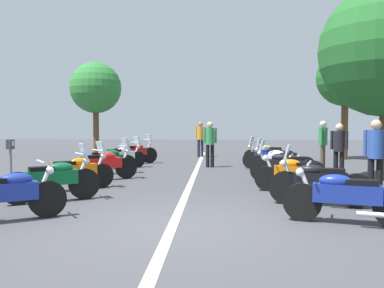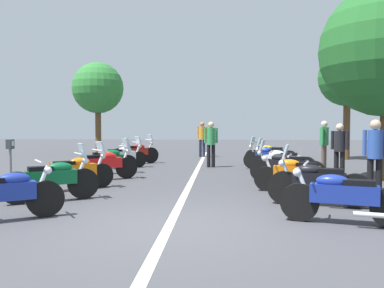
# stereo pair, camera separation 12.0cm
# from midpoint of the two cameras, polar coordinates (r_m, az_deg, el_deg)

# --- Properties ---
(ground_plane) EXTENTS (80.00, 80.00, 0.00)m
(ground_plane) POSITION_cam_midpoint_polar(r_m,az_deg,el_deg) (6.68, -2.73, -11.37)
(ground_plane) COLOR #424247
(lane_centre_stripe) EXTENTS (23.70, 0.16, 0.01)m
(lane_centre_stripe) POSITION_cam_midpoint_polar(r_m,az_deg,el_deg) (12.73, 0.45, -4.66)
(lane_centre_stripe) COLOR beige
(lane_centre_stripe) RESTS_ON ground_plane
(motorcycle_left_row_0) EXTENTS (1.24, 1.74, 1.00)m
(motorcycle_left_row_0) POSITION_cam_midpoint_polar(r_m,az_deg,el_deg) (7.60, -24.23, -6.37)
(motorcycle_left_row_0) COLOR black
(motorcycle_left_row_0) RESTS_ON ground_plane
(motorcycle_left_row_1) EXTENTS (1.23, 1.76, 1.23)m
(motorcycle_left_row_1) POSITION_cam_midpoint_polar(r_m,az_deg,el_deg) (9.19, -18.42, -4.64)
(motorcycle_left_row_1) COLOR black
(motorcycle_left_row_1) RESTS_ON ground_plane
(motorcycle_left_row_2) EXTENTS (1.50, 1.71, 1.20)m
(motorcycle_left_row_2) POSITION_cam_midpoint_polar(r_m,az_deg,el_deg) (10.66, -15.73, -3.69)
(motorcycle_left_row_2) COLOR black
(motorcycle_left_row_2) RESTS_ON ground_plane
(motorcycle_left_row_3) EXTENTS (1.33, 1.89, 1.21)m
(motorcycle_left_row_3) POSITION_cam_midpoint_polar(r_m,az_deg,el_deg) (12.39, -11.99, -2.75)
(motorcycle_left_row_3) COLOR black
(motorcycle_left_row_3) RESTS_ON ground_plane
(motorcycle_left_row_4) EXTENTS (1.17, 1.81, 1.20)m
(motorcycle_left_row_4) POSITION_cam_midpoint_polar(r_m,az_deg,el_deg) (13.91, -11.32, -2.21)
(motorcycle_left_row_4) COLOR black
(motorcycle_left_row_4) RESTS_ON ground_plane
(motorcycle_left_row_5) EXTENTS (1.43, 1.74, 1.20)m
(motorcycle_left_row_5) POSITION_cam_midpoint_polar(r_m,az_deg,el_deg) (15.62, -9.57, -1.67)
(motorcycle_left_row_5) COLOR black
(motorcycle_left_row_5) RESTS_ON ground_plane
(motorcycle_left_row_6) EXTENTS (1.35, 1.83, 1.23)m
(motorcycle_left_row_6) POSITION_cam_midpoint_polar(r_m,az_deg,el_deg) (17.32, -7.66, -1.18)
(motorcycle_left_row_6) COLOR black
(motorcycle_left_row_6) RESTS_ON ground_plane
(motorcycle_right_row_0) EXTENTS (0.89, 1.99, 1.00)m
(motorcycle_right_row_0) POSITION_cam_midpoint_polar(r_m,az_deg,el_deg) (7.17, 20.64, -6.84)
(motorcycle_right_row_0) COLOR black
(motorcycle_right_row_0) RESTS_ON ground_plane
(motorcycle_right_row_1) EXTENTS (0.85, 2.00, 1.23)m
(motorcycle_right_row_1) POSITION_cam_midpoint_polar(r_m,az_deg,el_deg) (8.62, 17.40, -5.09)
(motorcycle_right_row_1) COLOR black
(motorcycle_right_row_1) RESTS_ON ground_plane
(motorcycle_right_row_2) EXTENTS (0.81, 2.02, 0.98)m
(motorcycle_right_row_2) POSITION_cam_midpoint_polar(r_m,az_deg,el_deg) (10.25, 14.54, -4.02)
(motorcycle_right_row_2) COLOR black
(motorcycle_right_row_2) RESTS_ON ground_plane
(motorcycle_right_row_3) EXTENTS (0.92, 2.05, 1.21)m
(motorcycle_right_row_3) POSITION_cam_midpoint_polar(r_m,az_deg,el_deg) (11.88, 13.19, -3.00)
(motorcycle_right_row_3) COLOR black
(motorcycle_right_row_3) RESTS_ON ground_plane
(motorcycle_right_row_4) EXTENTS (1.03, 2.06, 1.20)m
(motorcycle_right_row_4) POSITION_cam_midpoint_polar(r_m,az_deg,el_deg) (13.64, 12.52, -2.30)
(motorcycle_right_row_4) COLOR black
(motorcycle_right_row_4) RESTS_ON ground_plane
(motorcycle_right_row_5) EXTENTS (0.97, 1.92, 1.21)m
(motorcycle_right_row_5) POSITION_cam_midpoint_polar(r_m,az_deg,el_deg) (15.32, 10.90, -1.75)
(motorcycle_right_row_5) COLOR black
(motorcycle_right_row_5) RESTS_ON ground_plane
(motorcycle_right_row_6) EXTENTS (1.05, 2.03, 0.99)m
(motorcycle_right_row_6) POSITION_cam_midpoint_polar(r_m,az_deg,el_deg) (16.91, 10.99, -1.39)
(motorcycle_right_row_6) COLOR black
(motorcycle_right_row_6) RESTS_ON ground_plane
(parking_meter) EXTENTS (0.18, 0.13, 1.29)m
(parking_meter) POSITION_cam_midpoint_polar(r_m,az_deg,el_deg) (10.35, -23.61, -1.58)
(parking_meter) COLOR slate
(parking_meter) RESTS_ON ground_plane
(traffic_cone_0) EXTENTS (0.36, 0.36, 0.61)m
(traffic_cone_0) POSITION_cam_midpoint_polar(r_m,az_deg,el_deg) (12.28, -18.97, -3.72)
(traffic_cone_0) COLOR orange
(traffic_cone_0) RESTS_ON ground_plane
(bystander_0) EXTENTS (0.47, 0.32, 1.78)m
(bystander_0) POSITION_cam_midpoint_polar(r_m,az_deg,el_deg) (15.90, 18.08, 0.44)
(bystander_0) COLOR brown
(bystander_0) RESTS_ON ground_plane
(bystander_1) EXTENTS (0.32, 0.53, 1.79)m
(bystander_1) POSITION_cam_midpoint_polar(r_m,az_deg,el_deg) (20.94, 1.58, 1.08)
(bystander_1) COLOR #1E2338
(bystander_1) RESTS_ON ground_plane
(bystander_2) EXTENTS (0.34, 0.45, 1.67)m
(bystander_2) POSITION_cam_midpoint_polar(r_m,az_deg,el_deg) (13.09, 20.05, -0.34)
(bystander_2) COLOR black
(bystander_2) RESTS_ON ground_plane
(bystander_3) EXTENTS (0.32, 0.51, 1.74)m
(bystander_3) POSITION_cam_midpoint_polar(r_m,az_deg,el_deg) (10.14, 24.38, -0.95)
(bystander_3) COLOR black
(bystander_3) RESTS_ON ground_plane
(bystander_4) EXTENTS (0.32, 0.52, 1.76)m
(bystander_4) POSITION_cam_midpoint_polar(r_m,az_deg,el_deg) (15.79, 2.87, 0.50)
(bystander_4) COLOR black
(bystander_4) RESTS_ON ground_plane
(roadside_tree_0) EXTENTS (2.81, 2.81, 5.09)m
(roadside_tree_0) POSITION_cam_midpoint_polar(r_m,az_deg,el_deg) (23.45, -12.80, 7.54)
(roadside_tree_0) COLOR brown
(roadside_tree_0) RESTS_ON ground_plane
(roadside_tree_2) EXTENTS (2.69, 2.69, 5.21)m
(roadside_tree_2) POSITION_cam_midpoint_polar(r_m,az_deg,el_deg) (20.85, 20.92, 8.52)
(roadside_tree_2) COLOR brown
(roadside_tree_2) RESTS_ON ground_plane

